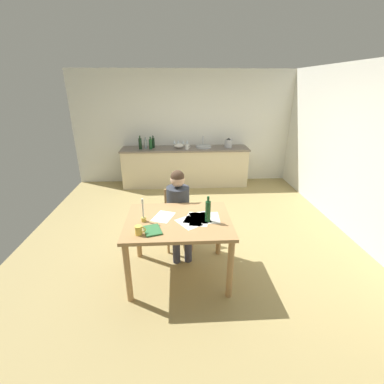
% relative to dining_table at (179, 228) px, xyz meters
% --- Properties ---
extents(ground_plane, '(5.20, 5.20, 0.04)m').
position_rel_dining_table_xyz_m(ground_plane, '(0.18, 1.08, -0.69)').
color(ground_plane, tan).
extents(wall_back, '(5.20, 0.12, 2.60)m').
position_rel_dining_table_xyz_m(wall_back, '(0.18, 3.68, 0.63)').
color(wall_back, silver).
rests_on(wall_back, ground).
extents(wall_right, '(0.12, 5.20, 2.60)m').
position_rel_dining_table_xyz_m(wall_right, '(2.78, 1.08, 0.63)').
color(wall_right, silver).
rests_on(wall_right, ground).
extents(kitchen_counter, '(2.94, 0.64, 0.90)m').
position_rel_dining_table_xyz_m(kitchen_counter, '(0.18, 3.32, -0.22)').
color(kitchen_counter, beige).
rests_on(kitchen_counter, ground).
extents(dining_table, '(1.24, 0.95, 0.79)m').
position_rel_dining_table_xyz_m(dining_table, '(0.00, 0.00, 0.00)').
color(dining_table, tan).
rests_on(dining_table, ground).
extents(chair_at_table, '(0.44, 0.44, 0.85)m').
position_rel_dining_table_xyz_m(chair_at_table, '(-0.01, 0.72, -0.20)').
color(chair_at_table, tan).
rests_on(chair_at_table, ground).
extents(person_seated, '(0.37, 0.61, 1.19)m').
position_rel_dining_table_xyz_m(person_seated, '(0.01, 0.57, 0.01)').
color(person_seated, '#333842').
rests_on(person_seated, ground).
extents(coffee_mug, '(0.12, 0.08, 0.10)m').
position_rel_dining_table_xyz_m(coffee_mug, '(-0.42, -0.31, 0.16)').
color(coffee_mug, '#F2CC4C').
rests_on(coffee_mug, dining_table).
extents(candlestick, '(0.06, 0.06, 0.29)m').
position_rel_dining_table_xyz_m(candlestick, '(-0.40, -0.02, 0.19)').
color(candlestick, gold).
rests_on(candlestick, dining_table).
extents(book_magazine, '(0.23, 0.27, 0.02)m').
position_rel_dining_table_xyz_m(book_magazine, '(-0.28, -0.25, 0.12)').
color(book_magazine, '#33733E').
rests_on(book_magazine, dining_table).
extents(paper_letter, '(0.26, 0.33, 0.00)m').
position_rel_dining_table_xyz_m(paper_letter, '(0.26, 0.04, 0.11)').
color(paper_letter, white).
rests_on(paper_letter, dining_table).
extents(paper_bill, '(0.34, 0.36, 0.00)m').
position_rel_dining_table_xyz_m(paper_bill, '(0.12, -0.08, 0.11)').
color(paper_bill, white).
rests_on(paper_bill, dining_table).
extents(paper_envelope, '(0.30, 0.35, 0.00)m').
position_rel_dining_table_xyz_m(paper_envelope, '(-0.18, 0.08, 0.11)').
color(paper_envelope, white).
rests_on(paper_envelope, dining_table).
extents(paper_receipt, '(0.29, 0.35, 0.00)m').
position_rel_dining_table_xyz_m(paper_receipt, '(0.19, 0.03, 0.11)').
color(paper_receipt, white).
rests_on(paper_receipt, dining_table).
extents(paper_notice, '(0.27, 0.33, 0.00)m').
position_rel_dining_table_xyz_m(paper_notice, '(0.25, -0.03, 0.11)').
color(paper_notice, white).
rests_on(paper_notice, dining_table).
extents(paper_flyer, '(0.22, 0.30, 0.00)m').
position_rel_dining_table_xyz_m(paper_flyer, '(0.38, 0.03, 0.11)').
color(paper_flyer, white).
rests_on(paper_flyer, dining_table).
extents(wine_bottle_on_table, '(0.06, 0.06, 0.31)m').
position_rel_dining_table_xyz_m(wine_bottle_on_table, '(0.34, -0.06, 0.25)').
color(wine_bottle_on_table, '#194C23').
rests_on(wine_bottle_on_table, dining_table).
extents(sink_unit, '(0.36, 0.36, 0.24)m').
position_rel_dining_table_xyz_m(sink_unit, '(0.62, 3.32, 0.25)').
color(sink_unit, '#B2B7BC').
rests_on(sink_unit, kitchen_counter).
extents(bottle_oil, '(0.07, 0.07, 0.30)m').
position_rel_dining_table_xyz_m(bottle_oil, '(-0.83, 3.24, 0.36)').
color(bottle_oil, black).
rests_on(bottle_oil, kitchen_counter).
extents(bottle_vinegar, '(0.07, 0.07, 0.25)m').
position_rel_dining_table_xyz_m(bottle_vinegar, '(-0.71, 3.28, 0.33)').
color(bottle_vinegar, '#8C999E').
rests_on(bottle_vinegar, kitchen_counter).
extents(bottle_wine_red, '(0.07, 0.07, 0.28)m').
position_rel_dining_table_xyz_m(bottle_wine_red, '(-0.60, 3.24, 0.34)').
color(bottle_wine_red, '#194C23').
rests_on(bottle_wine_red, kitchen_counter).
extents(bottle_sauce, '(0.07, 0.07, 0.28)m').
position_rel_dining_table_xyz_m(bottle_sauce, '(-0.55, 3.37, 0.35)').
color(bottle_sauce, black).
rests_on(bottle_sauce, kitchen_counter).
extents(mixing_bowl, '(0.22, 0.22, 0.10)m').
position_rel_dining_table_xyz_m(mixing_bowl, '(0.04, 3.32, 0.28)').
color(mixing_bowl, white).
rests_on(mixing_bowl, kitchen_counter).
extents(stovetop_kettle, '(0.18, 0.18, 0.22)m').
position_rel_dining_table_xyz_m(stovetop_kettle, '(1.20, 3.32, 0.32)').
color(stovetop_kettle, '#B7BABF').
rests_on(stovetop_kettle, kitchen_counter).
extents(wine_glass_near_sink, '(0.07, 0.07, 0.15)m').
position_rel_dining_table_xyz_m(wine_glass_near_sink, '(0.24, 3.47, 0.33)').
color(wine_glass_near_sink, silver).
rests_on(wine_glass_near_sink, kitchen_counter).
extents(wine_glass_by_kettle, '(0.07, 0.07, 0.15)m').
position_rel_dining_table_xyz_m(wine_glass_by_kettle, '(0.15, 3.47, 0.33)').
color(wine_glass_by_kettle, silver).
rests_on(wine_glass_by_kettle, kitchen_counter).
extents(wine_glass_back_left, '(0.07, 0.07, 0.15)m').
position_rel_dining_table_xyz_m(wine_glass_back_left, '(0.04, 3.47, 0.33)').
color(wine_glass_back_left, silver).
rests_on(wine_glass_back_left, kitchen_counter).
extents(wine_glass_back_right, '(0.07, 0.07, 0.15)m').
position_rel_dining_table_xyz_m(wine_glass_back_right, '(-0.06, 3.47, 0.33)').
color(wine_glass_back_right, silver).
rests_on(wine_glass_back_right, kitchen_counter).
extents(teacup_on_counter, '(0.12, 0.08, 0.11)m').
position_rel_dining_table_xyz_m(teacup_on_counter, '(0.23, 3.17, 0.28)').
color(teacup_on_counter, white).
rests_on(teacup_on_counter, kitchen_counter).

